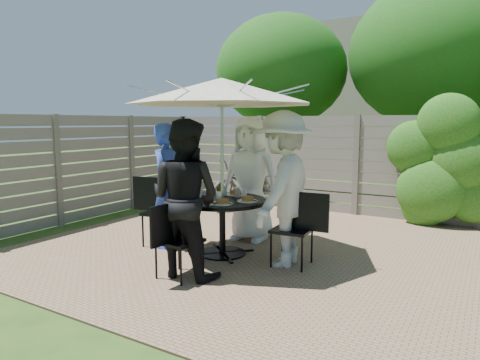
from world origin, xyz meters
The scene contains 23 objects.
backyard_envelope centered at (0.09, 10.29, 2.61)m, with size 60.00×60.00×5.00m.
patio_table centered at (-0.78, -0.29, 0.52)m, with size 1.20×1.20×0.74m.
umbrella centered at (-0.78, -0.29, 2.09)m, with size 2.47×2.47×2.26m.
chair_back centered at (-0.85, 0.67, 0.26)m, with size 0.47×0.64×0.86m.
person_back centered at (-0.84, 0.54, 0.90)m, with size 0.88×0.57×1.79m, color white.
chair_left centered at (-1.75, -0.36, 0.29)m, with size 0.73×0.54×0.96m.
person_left centered at (-1.61, -0.35, 0.85)m, with size 0.62×0.41×1.71m, color #2741AC.
chair_front centered at (-0.72, -1.25, 0.26)m, with size 0.45×0.64×0.87m.
person_front centered at (-0.73, -1.12, 0.88)m, with size 0.85×0.66×1.76m, color black.
chair_right centered at (0.18, -0.23, 0.27)m, with size 0.67×0.47×0.91m.
person_right centered at (0.04, -0.24, 0.93)m, with size 1.20×0.69×1.85m, color beige.
plate_back centered at (-0.81, 0.07, 0.77)m, with size 0.26×0.26×0.06m.
plate_left centered at (-1.14, -0.32, 0.77)m, with size 0.26×0.26×0.06m.
plate_front centered at (-0.76, -0.65, 0.77)m, with size 0.26×0.26×0.06m.
plate_right centered at (-0.42, -0.27, 0.77)m, with size 0.26×0.26×0.06m.
plate_extra centered at (-0.59, -0.58, 0.77)m, with size 0.24×0.24×0.06m.
glass_back centered at (-0.91, -0.04, 0.81)m, with size 0.07×0.07×0.14m, color silver.
glass_left centered at (-1.04, -0.41, 0.81)m, with size 0.07×0.07×0.14m, color silver.
glass_front centered at (-0.66, -0.54, 0.81)m, with size 0.07×0.07×0.14m, color silver.
glass_right centered at (-0.53, -0.17, 0.81)m, with size 0.07×0.07×0.14m, color silver.
syrup_jug centered at (-0.85, -0.25, 0.82)m, with size 0.09×0.09×0.16m, color #59280C.
coffee_cup centered at (-0.70, -0.07, 0.80)m, with size 0.08×0.08×0.12m, color #C6B293.
bicycle centered at (-2.02, 2.60, 0.50)m, with size 0.66×1.90×1.00m, color #333338.
Camera 1 is at (2.17, -4.79, 1.71)m, focal length 32.00 mm.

